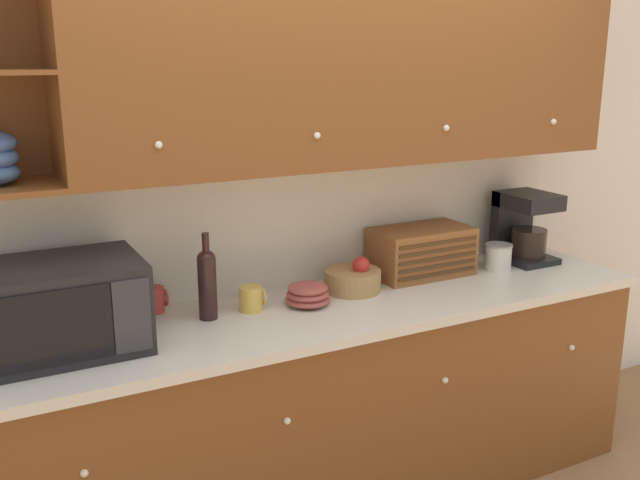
% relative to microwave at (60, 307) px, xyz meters
% --- Properties ---
extents(ground_plane, '(24.00, 24.00, 0.00)m').
position_rel_microwave_xyz_m(ground_plane, '(1.04, 0.29, -1.06)').
color(ground_plane, '#9E754C').
extents(wall_back, '(5.21, 0.06, 2.60)m').
position_rel_microwave_xyz_m(wall_back, '(1.04, 0.32, 0.24)').
color(wall_back, silver).
rests_on(wall_back, ground_plane).
extents(counter_unit, '(2.83, 0.66, 0.91)m').
position_rel_microwave_xyz_m(counter_unit, '(1.04, -0.02, -0.61)').
color(counter_unit, brown).
rests_on(counter_unit, ground_plane).
extents(backsplash_panel, '(2.81, 0.01, 0.55)m').
position_rel_microwave_xyz_m(backsplash_panel, '(1.04, 0.29, 0.12)').
color(backsplash_panel, silver).
rests_on(backsplash_panel, counter_unit).
extents(upper_cabinets, '(2.81, 0.38, 0.80)m').
position_rel_microwave_xyz_m(upper_cabinets, '(1.20, 0.12, 0.79)').
color(upper_cabinets, brown).
rests_on(upper_cabinets, backsplash_panel).
extents(microwave, '(0.55, 0.40, 0.31)m').
position_rel_microwave_xyz_m(microwave, '(0.00, 0.00, 0.00)').
color(microwave, black).
rests_on(microwave, counter_unit).
extents(mug, '(0.09, 0.08, 0.10)m').
position_rel_microwave_xyz_m(mug, '(0.38, 0.22, -0.10)').
color(mug, '#B73D38').
rests_on(mug, counter_unit).
extents(wine_bottle, '(0.07, 0.07, 0.34)m').
position_rel_microwave_xyz_m(wine_bottle, '(0.54, 0.06, -0.00)').
color(wine_bottle, black).
rests_on(wine_bottle, counter_unit).
extents(mug_blue_second, '(0.11, 0.09, 0.10)m').
position_rel_microwave_xyz_m(mug_blue_second, '(0.72, 0.06, -0.11)').
color(mug_blue_second, gold).
rests_on(mug_blue_second, counter_unit).
extents(bowl_stack_on_counter, '(0.18, 0.18, 0.09)m').
position_rel_microwave_xyz_m(bowl_stack_on_counter, '(0.95, 0.01, -0.11)').
color(bowl_stack_on_counter, '#9E473D').
rests_on(bowl_stack_on_counter, counter_unit).
extents(fruit_basket, '(0.24, 0.24, 0.15)m').
position_rel_microwave_xyz_m(fruit_basket, '(1.20, 0.08, -0.10)').
color(fruit_basket, '#A87F4C').
rests_on(fruit_basket, counter_unit).
extents(bread_box, '(0.45, 0.26, 0.22)m').
position_rel_microwave_xyz_m(bread_box, '(1.60, 0.14, -0.05)').
color(bread_box, brown).
rests_on(bread_box, counter_unit).
extents(storage_canister, '(0.13, 0.13, 0.12)m').
position_rel_microwave_xyz_m(storage_canister, '(1.96, 0.03, -0.09)').
color(storage_canister, silver).
rests_on(storage_canister, counter_unit).
extents(coffee_maker, '(0.23, 0.27, 0.34)m').
position_rel_microwave_xyz_m(coffee_maker, '(2.18, 0.11, 0.02)').
color(coffee_maker, black).
rests_on(coffee_maker, counter_unit).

